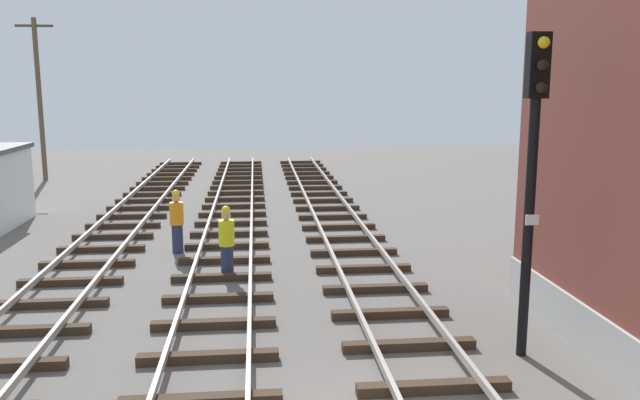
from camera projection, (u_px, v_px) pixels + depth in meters
signal_mast at (533, 160)px, 11.12m from camera, size 0.36×0.40×5.73m
utility_pole_far at (39, 97)px, 32.47m from camera, size 1.80×0.24×8.12m
track_worker_foreground at (227, 242)px, 16.29m from camera, size 0.40×0.40×1.87m
track_worker_distant at (177, 222)px, 18.74m from camera, size 0.40×0.40×1.87m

